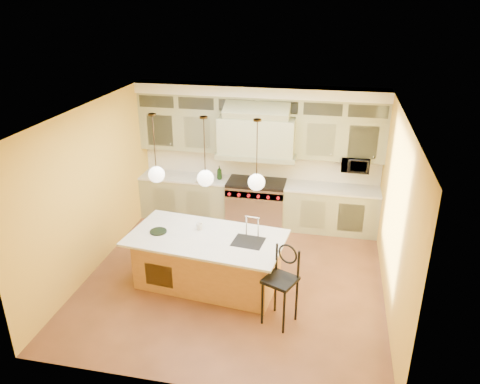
% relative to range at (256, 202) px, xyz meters
% --- Properties ---
extents(floor, '(5.00, 5.00, 0.00)m').
position_rel_range_xyz_m(floor, '(0.00, -2.14, -0.49)').
color(floor, '#57331D').
rests_on(floor, ground).
extents(ceiling, '(5.00, 5.00, 0.00)m').
position_rel_range_xyz_m(ceiling, '(0.00, -2.14, 2.41)').
color(ceiling, white).
rests_on(ceiling, wall_back).
extents(wall_back, '(5.00, 0.00, 5.00)m').
position_rel_range_xyz_m(wall_back, '(0.00, 0.36, 0.96)').
color(wall_back, gold).
rests_on(wall_back, ground).
extents(wall_front, '(5.00, 0.00, 5.00)m').
position_rel_range_xyz_m(wall_front, '(0.00, -4.64, 0.96)').
color(wall_front, gold).
rests_on(wall_front, ground).
extents(wall_left, '(0.00, 5.00, 5.00)m').
position_rel_range_xyz_m(wall_left, '(-2.50, -2.14, 0.96)').
color(wall_left, gold).
rests_on(wall_left, ground).
extents(wall_right, '(0.00, 5.00, 5.00)m').
position_rel_range_xyz_m(wall_right, '(2.50, -2.14, 0.96)').
color(wall_right, gold).
rests_on(wall_right, ground).
extents(back_cabinetry, '(5.00, 0.77, 2.90)m').
position_rel_range_xyz_m(back_cabinetry, '(0.00, 0.09, 0.94)').
color(back_cabinetry, gray).
rests_on(back_cabinetry, floor).
extents(range, '(1.20, 0.74, 0.96)m').
position_rel_range_xyz_m(range, '(0.00, 0.00, 0.00)').
color(range, silver).
rests_on(range, floor).
extents(kitchen_island, '(2.64, 1.59, 1.35)m').
position_rel_range_xyz_m(kitchen_island, '(-0.39, -2.40, -0.01)').
color(kitchen_island, '#9F6B38').
rests_on(kitchen_island, floor).
extents(counter_stool, '(0.57, 0.57, 1.24)m').
position_rel_range_xyz_m(counter_stool, '(0.91, -3.13, 0.22)').
color(counter_stool, black).
rests_on(counter_stool, floor).
extents(microwave, '(0.54, 0.37, 0.30)m').
position_rel_range_xyz_m(microwave, '(1.95, 0.11, 0.96)').
color(microwave, black).
rests_on(microwave, back_cabinetry).
extents(oil_bottle_a, '(0.13, 0.13, 0.29)m').
position_rel_range_xyz_m(oil_bottle_a, '(-0.80, 0.01, 0.60)').
color(oil_bottle_a, black).
rests_on(oil_bottle_a, back_cabinetry).
extents(oil_bottle_b, '(0.09, 0.09, 0.18)m').
position_rel_range_xyz_m(oil_bottle_b, '(-1.14, 0.01, 0.54)').
color(oil_bottle_b, black).
rests_on(oil_bottle_b, back_cabinetry).
extents(fruit_bowl, '(0.27, 0.27, 0.06)m').
position_rel_range_xyz_m(fruit_bowl, '(-1.12, -0.22, 0.49)').
color(fruit_bowl, silver).
rests_on(fruit_bowl, back_cabinetry).
extents(cup, '(0.12, 0.12, 0.10)m').
position_rel_range_xyz_m(cup, '(-0.58, -2.22, 0.49)').
color(cup, silver).
rests_on(cup, kitchen_island).
extents(pendant_left, '(0.26, 0.26, 1.11)m').
position_rel_range_xyz_m(pendant_left, '(-1.20, -2.39, 1.46)').
color(pendant_left, '#2D2319').
rests_on(pendant_left, ceiling).
extents(pendant_center, '(0.26, 0.26, 1.11)m').
position_rel_range_xyz_m(pendant_center, '(-0.40, -2.39, 1.46)').
color(pendant_center, '#2D2319').
rests_on(pendant_center, ceiling).
extents(pendant_right, '(0.26, 0.26, 1.11)m').
position_rel_range_xyz_m(pendant_right, '(0.40, -2.39, 1.46)').
color(pendant_right, '#2D2319').
rests_on(pendant_right, ceiling).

